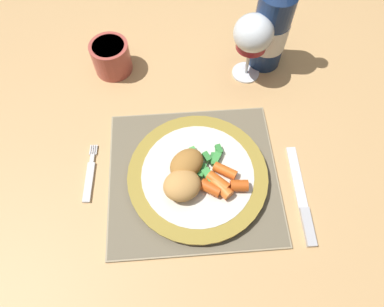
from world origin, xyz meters
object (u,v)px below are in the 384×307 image
Objects in this scene: wine_glass at (253,36)px; bottle at (272,25)px; table_knife at (303,203)px; drinking_cup at (111,57)px; dining_table at (167,129)px; dinner_plate at (198,176)px; fork at (90,177)px.

wine_glass is 0.06m from bottle.
drinking_cup is (-0.36, 0.35, 0.03)m from table_knife.
wine_glass is 0.57× the size of bottle.
table_knife is (0.25, -0.24, 0.09)m from dining_table.
dinner_plate is at bearing -121.28° from bottle.
dining_table is 0.32m from bottle.
table_knife is at bearing -11.61° from fork.
dining_table is 6.80× the size of table_knife.
table_knife is 0.34m from wine_glass.
bottle is at bearing 92.02° from table_knife.
dinner_plate is 2.14× the size of fork.
dining_table is 15.99× the size of drinking_cup.
dinner_plate reaches higher than dining_table.
drinking_cup is (0.04, 0.27, 0.03)m from fork.
dinner_plate is 0.21m from fork.
dining_table is 8.77× the size of wine_glass.
drinking_cup is at bearing 173.09° from wine_glass.
dining_table is 0.29m from wine_glass.
fork is (-0.20, 0.02, -0.01)m from dinner_plate.
table_knife is at bearing -18.26° from dinner_plate.
fork is 0.62× the size of table_knife.
bottle reaches higher than table_knife.
wine_glass is 0.31m from drinking_cup.
bottle reaches higher than wine_glass.
bottle is 3.19× the size of drinking_cup.
bottle is 0.35m from drinking_cup.
fork is (-0.15, -0.16, 0.09)m from dining_table.
table_knife is at bearing -43.85° from dining_table.
fork is 0.28m from drinking_cup.
dining_table is 0.20m from drinking_cup.
dinner_plate is at bearing -5.20° from fork.
drinking_cup is at bearing 119.91° from dinner_plate.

